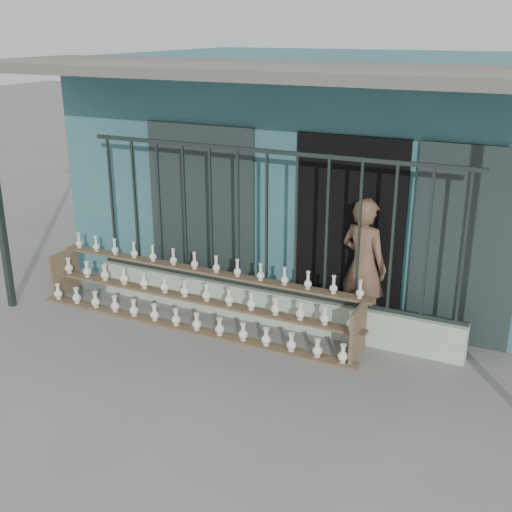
% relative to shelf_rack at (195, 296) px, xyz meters
% --- Properties ---
extents(ground, '(60.00, 60.00, 0.00)m').
position_rel_shelf_rack_xyz_m(ground, '(0.81, -0.88, -0.36)').
color(ground, slate).
extents(workshop_building, '(7.40, 6.60, 3.21)m').
position_rel_shelf_rack_xyz_m(workshop_building, '(0.81, 3.35, 1.26)').
color(workshop_building, '#33666C').
rests_on(workshop_building, ground).
extents(parapet_wall, '(5.00, 0.20, 0.45)m').
position_rel_shelf_rack_xyz_m(parapet_wall, '(0.81, 0.42, -0.14)').
color(parapet_wall, '#B5CBAE').
rests_on(parapet_wall, ground).
extents(security_fence, '(5.00, 0.04, 1.80)m').
position_rel_shelf_rack_xyz_m(security_fence, '(0.81, 0.42, 0.98)').
color(security_fence, '#283330').
rests_on(security_fence, parapet_wall).
extents(shelf_rack, '(4.50, 0.68, 0.85)m').
position_rel_shelf_rack_xyz_m(shelf_rack, '(0.00, 0.00, 0.00)').
color(shelf_rack, brown).
rests_on(shelf_rack, ground).
extents(elderly_woman, '(0.73, 0.59, 1.72)m').
position_rel_shelf_rack_xyz_m(elderly_woman, '(1.98, 0.70, 0.49)').
color(elderly_woman, brown).
rests_on(elderly_woman, ground).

